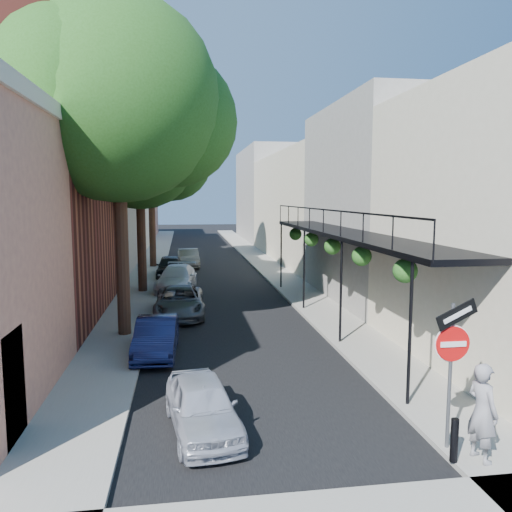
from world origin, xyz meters
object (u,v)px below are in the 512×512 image
object	(u,v)px
parked_car_b	(156,337)
parked_car_f	(189,258)
parked_car_c	(180,302)
parked_car_e	(170,267)
oak_near	(132,105)
bollard	(454,440)
oak_far	(157,145)
parked_car_a	(202,406)
parked_car_d	(177,278)
sign_post	(452,350)
oak_mid	(147,151)
pedestrian	(482,412)

from	to	relation	value
parked_car_b	parked_car_f	world-z (taller)	parked_car_f
parked_car_c	parked_car_e	size ratio (longest dim) A/B	1.11
oak_near	parked_car_e	distance (m)	14.49
oak_near	bollard	bearing A→B (deg)	-56.88
oak_far	parked_car_f	bearing A→B (deg)	-6.15
parked_car_a	parked_car_f	distance (m)	24.49
parked_car_c	parked_car_d	bearing A→B (deg)	92.43
sign_post	oak_mid	world-z (taller)	oak_mid
pedestrian	oak_mid	bearing A→B (deg)	9.41
oak_near	oak_mid	distance (m)	8.01
oak_near	parked_car_e	world-z (taller)	oak_near
parked_car_a	parked_car_b	distance (m)	5.38
parked_car_b	parked_car_f	size ratio (longest dim) A/B	0.92
parked_car_e	pedestrian	size ratio (longest dim) A/B	2.13
sign_post	parked_car_d	xyz separation A→B (m)	(-5.26, 17.37, -1.39)
oak_far	oak_mid	bearing A→B (deg)	-90.41
sign_post	parked_car_a	xyz separation A→B (m)	(-4.56, 1.60, -1.48)
parked_car_e	bollard	bearing A→B (deg)	-75.16
oak_far	parked_car_b	bearing A→B (deg)	-87.78
parked_car_e	oak_mid	bearing A→B (deg)	-99.75
parked_car_d	pedestrian	distance (m)	18.71
oak_mid	parked_car_b	world-z (taller)	oak_mid
sign_post	pedestrian	world-z (taller)	sign_post
oak_near	oak_far	distance (m)	17.01
sign_post	oak_near	world-z (taller)	oak_near
bollard	parked_car_f	xyz separation A→B (m)	(-4.40, 26.56, 0.10)
parked_car_a	parked_car_e	xyz separation A→B (m)	(-1.17, 20.22, 0.10)
parked_car_b	parked_car_a	bearing A→B (deg)	-75.09
parked_car_c	sign_post	bearing A→B (deg)	-66.07
sign_post	oak_near	distance (m)	12.77
bollard	oak_far	xyz separation A→B (m)	(-6.35, 26.77, 7.74)
parked_car_a	parked_car_e	bearing A→B (deg)	85.38
sign_post	oak_mid	distance (m)	19.14
parked_car_d	oak_mid	bearing A→B (deg)	-167.59
oak_mid	parked_car_e	xyz separation A→B (m)	(0.85, 4.56, -6.40)
sign_post	parked_car_c	bearing A→B (deg)	113.29
bollard	parked_car_b	world-z (taller)	parked_car_b
oak_far	parked_car_f	distance (m)	7.89
sign_post	oak_far	xyz separation A→B (m)	(-6.51, 26.30, 6.22)
oak_mid	parked_car_e	bearing A→B (deg)	79.43
parked_car_e	oak_far	bearing A→B (deg)	100.79
oak_near	parked_car_f	size ratio (longest dim) A/B	3.05
oak_far	parked_car_c	distance (m)	16.45
pedestrian	bollard	bearing A→B (deg)	78.05
oak_far	parked_car_a	size ratio (longest dim) A/B	3.65
bollard	parked_car_e	distance (m)	22.98
sign_post	bollard	world-z (taller)	sign_post
oak_mid	parked_car_a	bearing A→B (deg)	-82.66
parked_car_a	bollard	bearing A→B (deg)	-33.09
oak_mid	pedestrian	world-z (taller)	oak_mid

